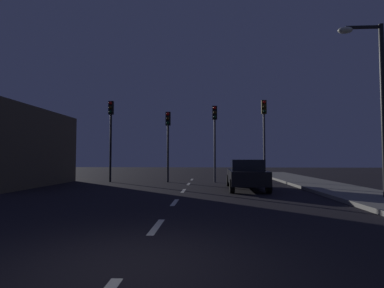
{
  "coord_description": "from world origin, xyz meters",
  "views": [
    {
      "loc": [
        1.21,
        -4.37,
        1.6
      ],
      "look_at": [
        0.16,
        14.98,
        2.51
      ],
      "focal_mm": 27.97,
      "sensor_mm": 36.0,
      "label": 1
    }
  ],
  "objects": [
    {
      "name": "car_stopped_ahead",
      "position": [
        3.14,
        10.99,
        0.77
      ],
      "size": [
        1.95,
        4.57,
        1.52
      ],
      "color": "black",
      "rests_on": "ground_plane"
    },
    {
      "name": "ground_plane",
      "position": [
        0.0,
        7.0,
        0.0
      ],
      "size": [
        80.0,
        80.0,
        0.0
      ],
      "primitive_type": "plane",
      "color": "black"
    },
    {
      "name": "street_lamp_right",
      "position": [
        7.54,
        7.16,
        4.05
      ],
      "size": [
        1.7,
        0.36,
        6.7
      ],
      "color": "black",
      "rests_on": "ground_plane"
    },
    {
      "name": "lane_stripe_fifth",
      "position": [
        0.0,
        14.0,
        0.0
      ],
      "size": [
        0.16,
        1.6,
        0.01
      ],
      "primitive_type": "cube",
      "color": "silver",
      "rests_on": "ground_plane"
    },
    {
      "name": "traffic_signal_far_left",
      "position": [
        -5.34,
        15.32,
        3.78
      ],
      "size": [
        0.32,
        0.38,
        5.44
      ],
      "color": "black",
      "rests_on": "ground_plane"
    },
    {
      "name": "sidewalk_curb_right",
      "position": [
        7.5,
        7.0,
        0.07
      ],
      "size": [
        3.0,
        40.0,
        0.15
      ],
      "primitive_type": "cube",
      "color": "gray",
      "rests_on": "ground_plane"
    },
    {
      "name": "traffic_signal_far_right",
      "position": [
        4.87,
        15.32,
        3.75
      ],
      "size": [
        0.32,
        0.38,
        5.4
      ],
      "color": "#4C4C51",
      "rests_on": "ground_plane"
    },
    {
      "name": "lane_stripe_third",
      "position": [
        0.0,
        6.4,
        0.0
      ],
      "size": [
        0.16,
        1.6,
        0.01
      ],
      "primitive_type": "cube",
      "color": "silver",
      "rests_on": "ground_plane"
    },
    {
      "name": "lane_stripe_sixth",
      "position": [
        0.0,
        17.8,
        0.0
      ],
      "size": [
        0.16,
        1.6,
        0.01
      ],
      "primitive_type": "cube",
      "color": "silver",
      "rests_on": "ground_plane"
    },
    {
      "name": "traffic_signal_center_right",
      "position": [
        1.65,
        15.32,
        3.53
      ],
      "size": [
        0.32,
        0.38,
        5.05
      ],
      "color": "#4C4C51",
      "rests_on": "ground_plane"
    },
    {
      "name": "lane_stripe_fourth",
      "position": [
        0.0,
        10.2,
        0.0
      ],
      "size": [
        0.16,
        1.6,
        0.01
      ],
      "primitive_type": "cube",
      "color": "silver",
      "rests_on": "ground_plane"
    },
    {
      "name": "traffic_signal_center_left",
      "position": [
        -1.46,
        15.32,
        3.29
      ],
      "size": [
        0.32,
        0.38,
        4.67
      ],
      "color": "#2D2D30",
      "rests_on": "ground_plane"
    },
    {
      "name": "lane_stripe_second",
      "position": [
        0.0,
        2.6,
        0.0
      ],
      "size": [
        0.16,
        1.6,
        0.01
      ],
      "primitive_type": "cube",
      "color": "silver",
      "rests_on": "ground_plane"
    }
  ]
}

